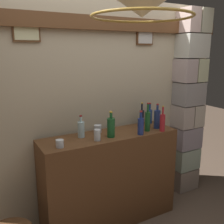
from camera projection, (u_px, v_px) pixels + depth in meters
The scene contains 15 objects.
panelled_rear_partition at pixel (97, 105), 2.87m from camera, with size 3.27×0.15×2.40m.
stone_pillar at pixel (187, 104), 3.36m from camera, with size 0.38×0.31×2.34m.
bar_shelf_unit at pixel (110, 178), 2.80m from camera, with size 1.47×0.43×1.01m, color brown.
liquor_bottle_whiskey at pixel (81, 129), 2.58m from camera, with size 0.07×0.07×0.23m.
liquor_bottle_amaro at pixel (157, 119), 2.88m from camera, with size 0.07×0.07×0.28m.
liquor_bottle_port at pixel (162, 122), 2.77m from camera, with size 0.06×0.06×0.28m.
liquor_bottle_scotch at pixel (148, 121), 2.77m from camera, with size 0.06×0.06×0.31m.
liquor_bottle_vodka at pixel (149, 116), 3.08m from camera, with size 0.07×0.07×0.25m.
liquor_bottle_rye at pixel (111, 127), 2.58m from camera, with size 0.08×0.08×0.27m.
liquor_bottle_rum at pixel (142, 117), 2.99m from camera, with size 0.05×0.05×0.27m.
liquor_bottle_sherry at pixel (141, 126), 2.66m from camera, with size 0.06×0.06×0.25m.
glass_tumbler_rocks at pixel (97, 135), 2.49m from camera, with size 0.06×0.06×0.11m.
glass_tumbler_highball at pixel (98, 129), 2.75m from camera, with size 0.08×0.08×0.08m.
glass_tumbler_shot at pixel (60, 144), 2.32m from camera, with size 0.07×0.07×0.07m.
pendant_lamp at pixel (142, 0), 1.51m from camera, with size 0.62×0.62×0.62m.
Camera 1 is at (-1.22, -1.45, 1.85)m, focal length 41.38 mm.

